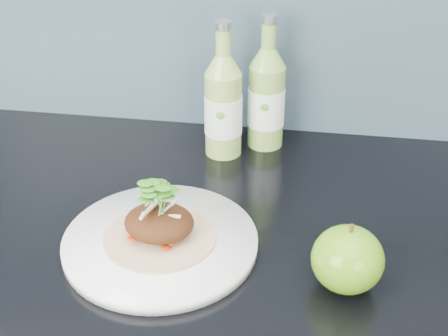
{
  "coord_description": "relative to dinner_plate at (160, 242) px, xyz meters",
  "views": [
    {
      "loc": [
        0.09,
        0.93,
        1.44
      ],
      "look_at": [
        -0.02,
        1.66,
        1.0
      ],
      "focal_mm": 50.0,
      "sensor_mm": 36.0,
      "label": 1
    }
  ],
  "objects": [
    {
      "name": "pork_taco",
      "position": [
        0.0,
        -0.0,
        0.04
      ],
      "size": [
        0.16,
        0.16,
        0.1
      ],
      "color": "tan",
      "rests_on": "dinner_plate"
    },
    {
      "name": "cider_bottle_left",
      "position": [
        0.05,
        0.28,
        0.08
      ],
      "size": [
        0.07,
        0.07,
        0.24
      ],
      "rotation": [
        0.0,
        0.0,
        -0.11
      ],
      "color": "#8FB44B",
      "rests_on": "kitchen_counter"
    },
    {
      "name": "green_apple",
      "position": [
        0.25,
        -0.04,
        0.04
      ],
      "size": [
        0.09,
        0.09,
        0.1
      ],
      "rotation": [
        0.0,
        0.0,
        0.0
      ],
      "color": "#3E800E",
      "rests_on": "kitchen_counter"
    },
    {
      "name": "cider_bottle_right",
      "position": [
        0.11,
        0.32,
        0.08
      ],
      "size": [
        0.08,
        0.08,
        0.24
      ],
      "rotation": [
        0.0,
        0.0,
        -0.19
      ],
      "color": "#7DA745",
      "rests_on": "kitchen_counter"
    },
    {
      "name": "dinner_plate",
      "position": [
        0.0,
        0.0,
        0.0
      ],
      "size": [
        0.28,
        0.28,
        0.02
      ],
      "color": "white",
      "rests_on": "kitchen_counter"
    }
  ]
}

